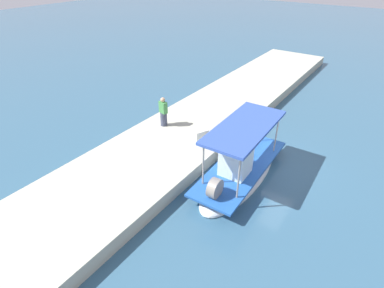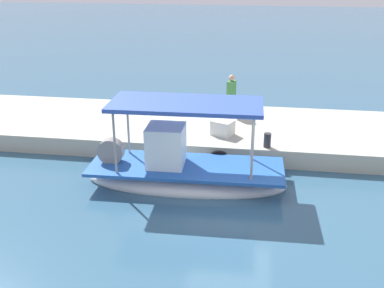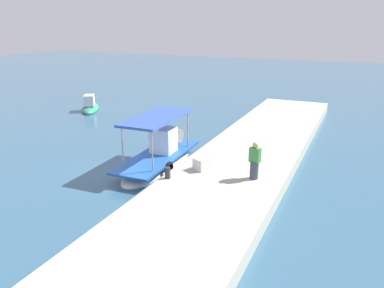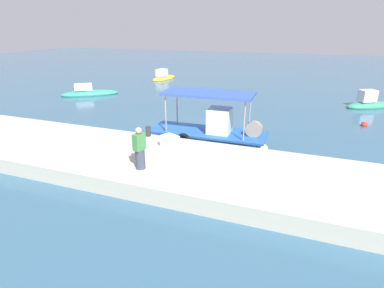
{
  "view_description": "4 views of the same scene",
  "coord_description": "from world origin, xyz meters",
  "px_view_note": "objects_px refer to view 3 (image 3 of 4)",
  "views": [
    {
      "loc": [
        11.68,
        3.7,
        8.46
      ],
      "look_at": [
        1.9,
        -3.09,
        1.12
      ],
      "focal_mm": 28.58,
      "sensor_mm": 36.0,
      "label": 1
    },
    {
      "loc": [
        -0.63,
        11.94,
        6.47
      ],
      "look_at": [
        1.51,
        -2.12,
        0.77
      ],
      "focal_mm": 43.39,
      "sensor_mm": 36.0,
      "label": 2
    },
    {
      "loc": [
        -14.29,
        -9.69,
        7.0
      ],
      "look_at": [
        2.19,
        -2.28,
        1.2
      ],
      "focal_mm": 36.1,
      "sensor_mm": 36.0,
      "label": 3
    },
    {
      "loc": [
        6.0,
        -15.03,
        5.6
      ],
      "look_at": [
        1.61,
        -3.34,
        0.85
      ],
      "focal_mm": 28.86,
      "sensor_mm": 36.0,
      "label": 4
    }
  ],
  "objects_px": {
    "fisherman_near_bollard": "(255,162)",
    "mooring_bollard": "(168,173)",
    "marker_buoy": "(140,118)",
    "cargo_crate": "(203,164)",
    "main_fishing_boat": "(159,158)",
    "moored_boat_mid": "(90,107)"
  },
  "relations": [
    {
      "from": "fisherman_near_bollard",
      "to": "mooring_bollard",
      "type": "height_order",
      "value": "fisherman_near_bollard"
    },
    {
      "from": "mooring_bollard",
      "to": "marker_buoy",
      "type": "relative_size",
      "value": 1.2
    },
    {
      "from": "fisherman_near_bollard",
      "to": "marker_buoy",
      "type": "distance_m",
      "value": 14.33
    },
    {
      "from": "fisherman_near_bollard",
      "to": "cargo_crate",
      "type": "height_order",
      "value": "fisherman_near_bollard"
    },
    {
      "from": "main_fishing_boat",
      "to": "moored_boat_mid",
      "type": "bearing_deg",
      "value": 51.89
    },
    {
      "from": "mooring_bollard",
      "to": "cargo_crate",
      "type": "height_order",
      "value": "cargo_crate"
    },
    {
      "from": "marker_buoy",
      "to": "moored_boat_mid",
      "type": "xyz_separation_m",
      "value": [
        0.95,
        5.29,
        0.16
      ]
    },
    {
      "from": "fisherman_near_bollard",
      "to": "moored_boat_mid",
      "type": "relative_size",
      "value": 0.42
    },
    {
      "from": "moored_boat_mid",
      "to": "marker_buoy",
      "type": "bearing_deg",
      "value": -100.21
    },
    {
      "from": "fisherman_near_bollard",
      "to": "mooring_bollard",
      "type": "relative_size",
      "value": 3.33
    },
    {
      "from": "fisherman_near_bollard",
      "to": "marker_buoy",
      "type": "height_order",
      "value": "fisherman_near_bollard"
    },
    {
      "from": "marker_buoy",
      "to": "main_fishing_boat",
      "type": "bearing_deg",
      "value": -142.83
    },
    {
      "from": "mooring_bollard",
      "to": "moored_boat_mid",
      "type": "bearing_deg",
      "value": 49.0
    },
    {
      "from": "marker_buoy",
      "to": "moored_boat_mid",
      "type": "relative_size",
      "value": 0.11
    },
    {
      "from": "main_fishing_boat",
      "to": "moored_boat_mid",
      "type": "xyz_separation_m",
      "value": [
        8.84,
        11.28,
        -0.19
      ]
    },
    {
      "from": "marker_buoy",
      "to": "mooring_bollard",
      "type": "bearing_deg",
      "value": -143.23
    },
    {
      "from": "main_fishing_boat",
      "to": "fisherman_near_bollard",
      "type": "bearing_deg",
      "value": -101.74
    },
    {
      "from": "mooring_bollard",
      "to": "moored_boat_mid",
      "type": "xyz_separation_m",
      "value": [
        11.37,
        13.08,
        -0.63
      ]
    },
    {
      "from": "mooring_bollard",
      "to": "cargo_crate",
      "type": "xyz_separation_m",
      "value": [
        1.57,
        -0.95,
        0.02
      ]
    },
    {
      "from": "marker_buoy",
      "to": "moored_boat_mid",
      "type": "distance_m",
      "value": 5.38
    },
    {
      "from": "fisherman_near_bollard",
      "to": "cargo_crate",
      "type": "distance_m",
      "value": 2.44
    },
    {
      "from": "mooring_bollard",
      "to": "marker_buoy",
      "type": "distance_m",
      "value": 13.03
    }
  ]
}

